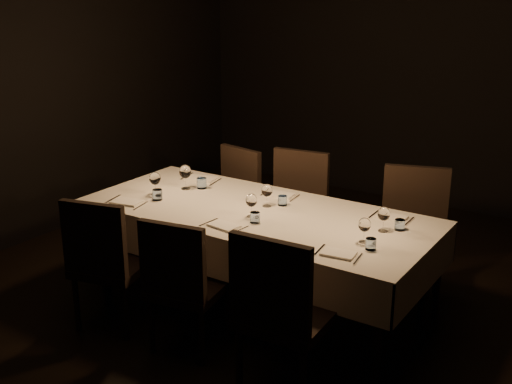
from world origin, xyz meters
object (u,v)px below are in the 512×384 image
Objects in this scene: chair_near_left at (105,258)px; chair_far_center at (295,207)px; dining_table at (256,220)px; chair_near_center at (182,280)px; chair_far_left at (232,198)px; chair_near_right at (280,309)px; chair_far_right at (413,230)px.

chair_near_left is 0.96× the size of chair_far_center.
dining_table is 2.54× the size of chair_far_center.
chair_near_left is 1.66m from chair_far_center.
chair_near_center is 1.63m from chair_far_left.
chair_near_center is 0.76m from chair_near_right.
chair_near_right is 1.60m from chair_far_right.
chair_far_center reaches higher than chair_far_left.
chair_far_right reaches higher than chair_far_left.
chair_near_right is at bearing -115.00° from chair_far_right.
chair_near_center is 0.91× the size of chair_near_right.
chair_far_left is at bearing 163.64° from chair_far_right.
chair_near_right reaches higher than chair_far_right.
chair_far_center reaches higher than chair_near_left.
dining_table is at bearing -88.83° from chair_far_center.
dining_table is 0.78m from chair_far_center.
chair_near_center is at bearing 170.22° from chair_near_left.
chair_far_left is 0.94× the size of chair_far_right.
chair_far_center is (-0.12, 0.76, -0.14)m from dining_table.
chair_far_center is (-0.05, 1.51, 0.03)m from chair_near_center.
chair_near_right is 1.08× the size of chair_far_left.
chair_far_right is at bearing -6.27° from chair_far_center.
chair_near_right is 1.76m from chair_far_center.
chair_near_right is 2.09m from chair_far_left.
chair_far_right is at bearing -148.91° from chair_near_left.
chair_far_left reaches higher than chair_near_center.
chair_far_left is at bearing -75.73° from chair_near_center.
chair_near_right is at bearing 166.17° from chair_near_center.
chair_near_right is at bearing -49.33° from dining_table.
chair_near_center is 1.52m from chair_far_center.
chair_far_center is (0.61, 0.03, 0.02)m from chair_far_left.
dining_table is at bearing -33.88° from chair_far_left.
dining_table is 2.72× the size of chair_near_center.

